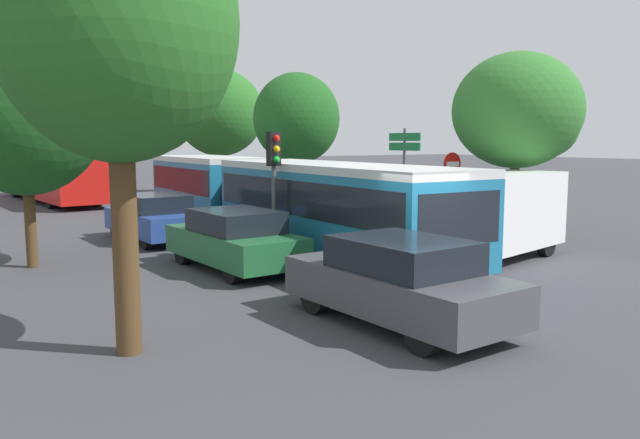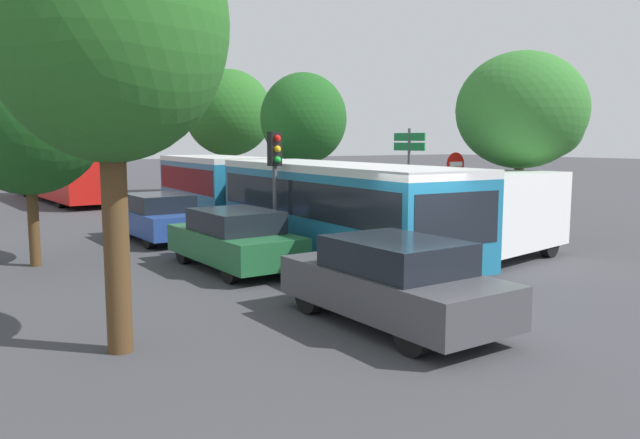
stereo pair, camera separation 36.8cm
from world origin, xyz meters
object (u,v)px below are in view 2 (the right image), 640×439
white_van (495,214)px  tree_right_near (525,113)px  queued_car_blue (158,217)px  tree_left_near (103,31)px  city_bus_rear (64,173)px  no_entry_sign (455,184)px  tree_right_mid (303,119)px  tree_right_far (230,115)px  articulated_bus (276,194)px  queued_car_graphite (393,281)px  direction_sign_post (409,158)px  tree_left_mid (22,104)px  traffic_light (275,166)px  queued_car_green (234,239)px

white_van → tree_right_near: size_ratio=0.91×
queued_car_blue → tree_left_near: 11.45m
city_bus_rear → no_entry_sign: no_entry_sign is taller
tree_right_mid → tree_right_far: bearing=86.6°
articulated_bus → white_van: articulated_bus is taller
queued_car_graphite → white_van: size_ratio=0.83×
direction_sign_post → tree_left_mid: 12.46m
traffic_light → tree_right_far: bearing=157.0°
queued_car_blue → tree_right_mid: size_ratio=0.69×
no_entry_sign → queued_car_green: bearing=-93.2°
articulated_bus → direction_sign_post: 5.15m
tree_right_near → tree_right_far: (0.29, 21.72, 0.70)m
white_van → tree_right_mid: size_ratio=0.84×
tree_left_mid → tree_right_far: tree_right_far is taller
articulated_bus → traffic_light: traffic_light is taller
no_entry_sign → city_bus_rear: bearing=-161.8°
traffic_light → tree_right_mid: 12.81m
city_bus_rear → no_entry_sign: 22.62m
tree_left_mid → tree_right_mid: (12.95, 7.91, 0.11)m
articulated_bus → tree_right_mid: size_ratio=2.74×
queued_car_blue → no_entry_sign: 9.34m
queued_car_blue → direction_sign_post: (8.30, -2.46, 1.80)m
direction_sign_post → queued_car_blue: bearing=-24.7°
articulated_bus → queued_car_green: (-3.21, -3.70, -0.72)m
tree_left_mid → tree_right_far: size_ratio=0.89×
queued_car_graphite → tree_left_near: (-4.36, 1.26, 3.95)m
tree_left_mid → queued_car_blue: bearing=29.0°
queued_car_green → tree_right_far: (9.32, 20.42, 3.93)m
no_entry_sign → direction_sign_post: bearing=162.0°
city_bus_rear → queued_car_blue: bearing=175.9°
tree_left_mid → queued_car_green: bearing=-37.2°
no_entry_sign → tree_right_mid: bearing=171.7°
queued_car_graphite → direction_sign_post: size_ratio=1.22×
queued_car_graphite → traffic_light: (1.27, 6.46, 1.73)m
tree_left_near → tree_right_far: 28.34m
white_van → no_entry_sign: 2.48m
white_van → traffic_light: size_ratio=1.55×
queued_car_graphite → tree_right_mid: 19.22m
queued_car_green → traffic_light: (1.52, 0.65, 1.75)m
traffic_light → tree_left_mid: tree_left_mid is taller
queued_car_green → traffic_light: 2.41m
queued_car_graphite → tree_right_far: bearing=-20.6°
city_bus_rear → tree_right_far: size_ratio=1.60×
city_bus_rear → white_van: bearing=-168.7°
queued_car_green → tree_right_mid: 14.54m
city_bus_rear → queued_car_blue: size_ratio=2.73×
articulated_bus → queued_car_graphite: 9.98m
queued_car_blue → traffic_light: bearing=-162.6°
queued_car_graphite → no_entry_sign: bearing=-53.2°
tree_right_far → white_van: bearing=-97.4°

